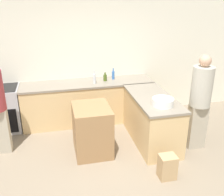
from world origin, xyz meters
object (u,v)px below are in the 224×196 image
(range_oven, at_px, (2,109))
(person_at_peninsula, at_px, (200,100))
(island_table, at_px, (92,130))
(water_bottle_blue, at_px, (113,75))
(olive_oil_bottle, at_px, (105,78))
(vinegar_bottle_clear, at_px, (94,78))
(mixing_bowl, at_px, (163,102))
(paper_bag, at_px, (167,167))

(range_oven, xyz_separation_m, person_at_peninsula, (3.48, -1.48, 0.47))
(island_table, xyz_separation_m, water_bottle_blue, (0.68, 1.29, 0.56))
(olive_oil_bottle, bearing_deg, island_table, -111.83)
(island_table, distance_m, olive_oil_bottle, 1.41)
(olive_oil_bottle, distance_m, person_at_peninsula, 2.01)
(island_table, height_order, vinegar_bottle_clear, vinegar_bottle_clear)
(mixing_bowl, distance_m, water_bottle_blue, 1.64)
(range_oven, distance_m, water_bottle_blue, 2.38)
(person_at_peninsula, height_order, paper_bag, person_at_peninsula)
(water_bottle_blue, bearing_deg, person_at_peninsula, -53.19)
(olive_oil_bottle, bearing_deg, vinegar_bottle_clear, -154.55)
(vinegar_bottle_clear, bearing_deg, island_table, -102.21)
(olive_oil_bottle, distance_m, vinegar_bottle_clear, 0.28)
(vinegar_bottle_clear, xyz_separation_m, paper_bag, (0.75, -2.07, -0.81))
(mixing_bowl, height_order, olive_oil_bottle, olive_oil_bottle)
(water_bottle_blue, bearing_deg, vinegar_bottle_clear, -156.32)
(island_table, relative_size, paper_bag, 2.23)
(vinegar_bottle_clear, distance_m, paper_bag, 2.34)
(vinegar_bottle_clear, distance_m, person_at_peninsula, 2.11)
(water_bottle_blue, relative_size, person_at_peninsula, 0.14)
(water_bottle_blue, height_order, person_at_peninsula, person_at_peninsula)
(mixing_bowl, xyz_separation_m, olive_oil_bottle, (-0.67, 1.50, 0.01))
(olive_oil_bottle, height_order, vinegar_bottle_clear, vinegar_bottle_clear)
(vinegar_bottle_clear, relative_size, person_at_peninsula, 0.16)
(range_oven, height_order, vinegar_bottle_clear, vinegar_bottle_clear)
(mixing_bowl, relative_size, vinegar_bottle_clear, 1.31)
(vinegar_bottle_clear, xyz_separation_m, person_at_peninsula, (1.61, -1.36, -0.08))
(vinegar_bottle_clear, height_order, person_at_peninsula, person_at_peninsula)
(range_oven, xyz_separation_m, island_table, (1.64, -1.20, -0.02))
(paper_bag, bearing_deg, vinegar_bottle_clear, 109.94)
(range_oven, height_order, water_bottle_blue, water_bottle_blue)
(water_bottle_blue, xyz_separation_m, person_at_peninsula, (1.17, -1.56, -0.06))
(island_table, bearing_deg, paper_bag, -44.66)
(olive_oil_bottle, height_order, paper_bag, olive_oil_bottle)
(range_oven, relative_size, paper_bag, 2.37)
(island_table, height_order, water_bottle_blue, water_bottle_blue)
(water_bottle_blue, distance_m, vinegar_bottle_clear, 0.48)
(mixing_bowl, bearing_deg, paper_bag, -103.51)
(water_bottle_blue, bearing_deg, range_oven, -177.95)
(range_oven, xyz_separation_m, olive_oil_bottle, (2.12, 0.01, 0.51))
(island_table, bearing_deg, person_at_peninsula, -8.37)
(water_bottle_blue, distance_m, paper_bag, 2.42)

